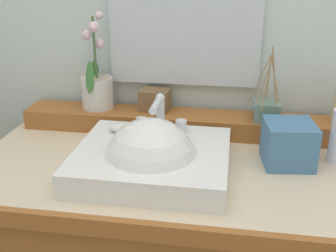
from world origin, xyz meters
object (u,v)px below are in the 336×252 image
(soap_bar, at_px, (121,128))
(reed_diffuser, at_px, (267,110))
(potted_plant, at_px, (97,86))
(tissue_box, at_px, (288,143))
(trinket_box, at_px, (155,100))
(sink_basin, at_px, (151,163))

(soap_bar, height_order, reed_diffuser, reed_diffuser)
(potted_plant, distance_m, tissue_box, 0.64)
(trinket_box, xyz_separation_m, tissue_box, (0.41, -0.20, -0.04))
(trinket_box, bearing_deg, reed_diffuser, -0.60)
(potted_plant, height_order, reed_diffuser, potted_plant)
(soap_bar, xyz_separation_m, potted_plant, (-0.13, 0.20, 0.06))
(reed_diffuser, distance_m, trinket_box, 0.36)
(soap_bar, bearing_deg, sink_basin, -44.62)
(reed_diffuser, height_order, trinket_box, reed_diffuser)
(sink_basin, distance_m, tissue_box, 0.38)
(soap_bar, relative_size, potted_plant, 0.22)
(reed_diffuser, bearing_deg, tissue_box, -72.41)
(reed_diffuser, xyz_separation_m, trinket_box, (-0.36, 0.04, 0.00))
(trinket_box, bearing_deg, sink_basin, -75.72)
(sink_basin, xyz_separation_m, trinket_box, (-0.05, 0.31, 0.07))
(soap_bar, bearing_deg, reed_diffuser, 22.12)
(reed_diffuser, bearing_deg, trinket_box, 174.14)
(potted_plant, xyz_separation_m, trinket_box, (0.19, 0.01, -0.04))
(trinket_box, relative_size, tissue_box, 0.72)
(sink_basin, distance_m, reed_diffuser, 0.42)
(tissue_box, bearing_deg, soap_bar, -179.41)
(potted_plant, relative_size, trinket_box, 3.36)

